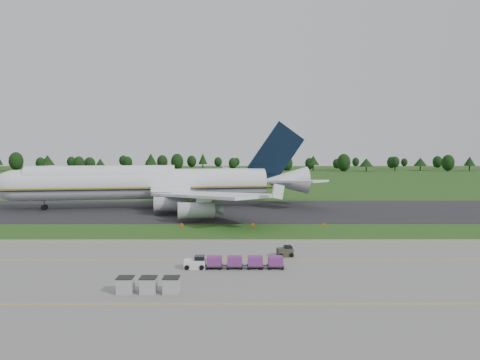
{
  "coord_description": "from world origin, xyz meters",
  "views": [
    {
      "loc": [
        3.89,
        -84.4,
        15.26
      ],
      "look_at": [
        4.08,
        2.0,
        9.22
      ],
      "focal_mm": 35.0,
      "sensor_mm": 36.0,
      "label": 1
    }
  ],
  "objects_px": {
    "edge_markers": "(253,225)",
    "uld_row": "(148,285)",
    "baggage_train": "(232,262)",
    "utility_cart": "(285,252)",
    "aircraft": "(151,183)"
  },
  "relations": [
    {
      "from": "edge_markers",
      "to": "uld_row",
      "type": "bearing_deg",
      "value": -106.32
    },
    {
      "from": "baggage_train",
      "to": "utility_cart",
      "type": "xyz_separation_m",
      "value": [
        7.24,
        6.5,
        -0.23
      ]
    },
    {
      "from": "baggage_train",
      "to": "utility_cart",
      "type": "relative_size",
      "value": 5.29
    },
    {
      "from": "aircraft",
      "to": "baggage_train",
      "type": "bearing_deg",
      "value": -70.17
    },
    {
      "from": "aircraft",
      "to": "utility_cart",
      "type": "relative_size",
      "value": 33.41
    },
    {
      "from": "baggage_train",
      "to": "uld_row",
      "type": "relative_size",
      "value": 1.92
    },
    {
      "from": "utility_cart",
      "to": "uld_row",
      "type": "bearing_deg",
      "value": -134.17
    },
    {
      "from": "baggage_train",
      "to": "aircraft",
      "type": "bearing_deg",
      "value": 109.83
    },
    {
      "from": "aircraft",
      "to": "edge_markers",
      "type": "bearing_deg",
      "value": -47.77
    },
    {
      "from": "baggage_train",
      "to": "edge_markers",
      "type": "xyz_separation_m",
      "value": [
        3.53,
        31.73,
        -0.6
      ]
    },
    {
      "from": "baggage_train",
      "to": "utility_cart",
      "type": "bearing_deg",
      "value": 41.89
    },
    {
      "from": "edge_markers",
      "to": "aircraft",
      "type": "bearing_deg",
      "value": 132.23
    },
    {
      "from": "aircraft",
      "to": "uld_row",
      "type": "bearing_deg",
      "value": -79.59
    },
    {
      "from": "aircraft",
      "to": "baggage_train",
      "type": "distance_m",
      "value": 63.06
    },
    {
      "from": "aircraft",
      "to": "uld_row",
      "type": "relative_size",
      "value": 12.12
    }
  ]
}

